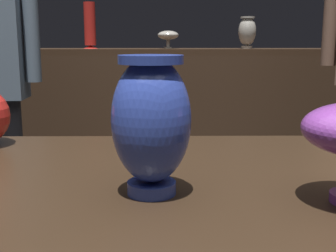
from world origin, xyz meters
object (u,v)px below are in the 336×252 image
Objects in this scene: shelf_vase_right at (247,31)px; shelf_vase_left at (90,26)px; shelf_vase_center at (168,36)px; vase_centerpiece at (151,121)px.

shelf_vase_left reaches higher than shelf_vase_right.
shelf_vase_center is 0.68× the size of shelf_vase_right.
shelf_vase_right reaches higher than vase_centerpiece.
shelf_vase_left is (-0.52, -0.03, 0.06)m from shelf_vase_center.
shelf_vase_left is (-0.47, 2.32, 0.21)m from vase_centerpiece.
shelf_vase_left is at bearing 101.38° from vase_centerpiece.
shelf_vase_right reaches higher than shelf_vase_center.
shelf_vase_center is at bearing 171.87° from shelf_vase_right.
shelf_vase_center is 0.53m from shelf_vase_right.
vase_centerpiece is 2.37m from shelf_vase_left.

